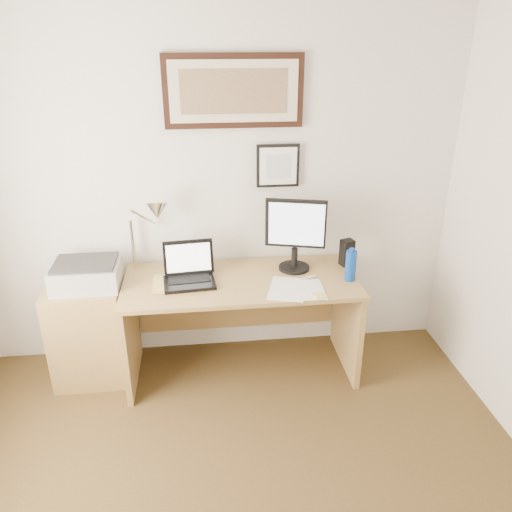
{
  "coord_description": "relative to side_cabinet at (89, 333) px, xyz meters",
  "views": [
    {
      "loc": [
        -0.1,
        -1.42,
        2.29
      ],
      "look_at": [
        0.23,
        1.43,
        1.01
      ],
      "focal_mm": 35.0,
      "sensor_mm": 36.0,
      "label": 1
    }
  ],
  "objects": [
    {
      "name": "wall_back",
      "position": [
        0.92,
        0.32,
        0.89
      ],
      "size": [
        3.5,
        0.02,
        2.5
      ],
      "primitive_type": "cube",
      "color": "silver",
      "rests_on": "ground"
    },
    {
      "name": "side_cabinet",
      "position": [
        0.0,
        0.0,
        0.0
      ],
      "size": [
        0.5,
        0.4,
        0.73
      ],
      "primitive_type": "cube",
      "color": "olive",
      "rests_on": "floor"
    },
    {
      "name": "water_bottle",
      "position": [
        1.81,
        -0.14,
        0.49
      ],
      "size": [
        0.07,
        0.07,
        0.21
      ],
      "primitive_type": "cylinder",
      "color": "#0B3B99",
      "rests_on": "desk"
    },
    {
      "name": "bottle_cap",
      "position": [
        1.81,
        -0.14,
        0.61
      ],
      "size": [
        0.04,
        0.04,
        0.02
      ],
      "primitive_type": "cylinder",
      "color": "#0B3B99",
      "rests_on": "water_bottle"
    },
    {
      "name": "speaker",
      "position": [
        1.86,
        0.1,
        0.48
      ],
      "size": [
        0.1,
        0.1,
        0.19
      ],
      "primitive_type": "cube",
      "rotation": [
        0.0,
        0.0,
        0.3
      ],
      "color": "black",
      "rests_on": "desk"
    },
    {
      "name": "paper_sheet_a",
      "position": [
        1.37,
        -0.22,
        0.39
      ],
      "size": [
        0.32,
        0.39,
        0.0
      ],
      "primitive_type": "cube",
      "rotation": [
        0.0,
        0.0,
        -0.28
      ],
      "color": "white",
      "rests_on": "desk"
    },
    {
      "name": "paper_sheet_b",
      "position": [
        1.5,
        -0.25,
        0.39
      ],
      "size": [
        0.21,
        0.3,
        0.0
      ],
      "primitive_type": "cube",
      "rotation": [
        0.0,
        0.0,
        -0.04
      ],
      "color": "white",
      "rests_on": "desk"
    },
    {
      "name": "sticky_pad",
      "position": [
        1.55,
        -0.35,
        0.39
      ],
      "size": [
        0.1,
        0.1,
        0.01
      ],
      "primitive_type": "cube",
      "rotation": [
        0.0,
        0.0,
        0.31
      ],
      "color": "#D7D366",
      "rests_on": "desk"
    },
    {
      "name": "marker_pen",
      "position": [
        1.53,
        -0.09,
        0.39
      ],
      "size": [
        0.14,
        0.06,
        0.02
      ],
      "primitive_type": "cylinder",
      "rotation": [
        0.0,
        1.57,
        0.35
      ],
      "color": "white",
      "rests_on": "desk"
    },
    {
      "name": "book",
      "position": [
        0.48,
        -0.07,
        0.39
      ],
      "size": [
        0.2,
        0.27,
        0.02
      ],
      "primitive_type": "imported",
      "rotation": [
        0.0,
        0.0,
        0.04
      ],
      "color": "tan",
      "rests_on": "desk"
    },
    {
      "name": "desk",
      "position": [
        1.07,
        0.04,
        0.15
      ],
      "size": [
        1.6,
        0.7,
        0.75
      ],
      "color": "olive",
      "rests_on": "floor"
    },
    {
      "name": "laptop",
      "position": [
        0.72,
        -0.03,
        0.44
      ],
      "size": [
        0.36,
        0.32,
        0.26
      ],
      "color": "black",
      "rests_on": "desk"
    },
    {
      "name": "lcd_monitor",
      "position": [
        1.47,
        0.07,
        0.68
      ],
      "size": [
        0.41,
        0.22,
        0.52
      ],
      "color": "black",
      "rests_on": "desk"
    },
    {
      "name": "printer",
      "position": [
        0.04,
        0.02,
        0.45
      ],
      "size": [
        0.44,
        0.34,
        0.18
      ],
      "color": "#ACACAE",
      "rests_on": "side_cabinet"
    },
    {
      "name": "desk_lamp",
      "position": [
        0.51,
        0.13,
        0.82
      ],
      "size": [
        0.29,
        0.27,
        0.53
      ],
      "color": "silver",
      "rests_on": "desk"
    },
    {
      "name": "picture_large",
      "position": [
        1.07,
        0.29,
        1.59
      ],
      "size": [
        0.92,
        0.04,
        0.47
      ],
      "color": "black",
      "rests_on": "wall_back"
    },
    {
      "name": "picture_small",
      "position": [
        1.37,
        0.29,
        1.09
      ],
      "size": [
        0.3,
        0.03,
        0.3
      ],
      "color": "black",
      "rests_on": "wall_back"
    }
  ]
}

